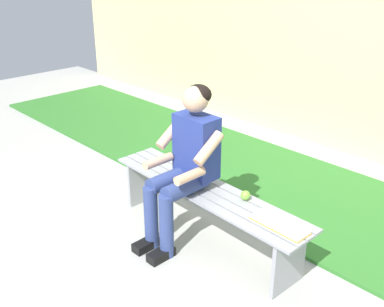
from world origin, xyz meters
TOP-DOWN VIEW (x-y plane):
  - ground_plane at (1.12, 1.00)m, footprint 10.00×7.00m
  - grass_strip at (0.00, -1.15)m, footprint 9.00×1.63m
  - brick_wall at (0.50, -2.53)m, footprint 9.50×0.24m
  - bench_near at (0.00, -0.00)m, footprint 1.90×0.44m
  - person_seated at (0.13, 0.10)m, footprint 0.50×0.69m
  - apple at (-0.32, -0.09)m, footprint 0.07×0.07m
  - book_open at (-0.71, 0.02)m, footprint 0.42×0.17m

SIDE VIEW (x-z plane):
  - ground_plane at x=1.12m, z-range -0.04..0.00m
  - grass_strip at x=0.00m, z-range 0.00..0.03m
  - bench_near at x=0.00m, z-range 0.12..0.57m
  - book_open at x=-0.71m, z-range 0.45..0.47m
  - apple at x=-0.32m, z-range 0.45..0.52m
  - person_seated at x=0.13m, z-range 0.06..1.32m
  - brick_wall at x=0.50m, z-range 0.00..2.44m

